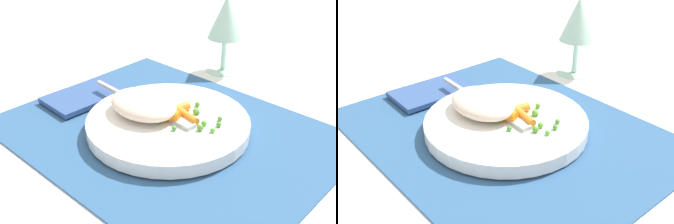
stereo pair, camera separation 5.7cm
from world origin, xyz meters
The scene contains 9 objects.
ground_plane centered at (0.00, 0.00, 0.00)m, with size 2.40×2.40×0.00m, color white.
placemat centered at (0.00, 0.00, 0.00)m, with size 0.46×0.37×0.01m, color #2D5684.
plate centered at (0.00, 0.00, 0.02)m, with size 0.24×0.24×0.02m, color white.
rice_mound centered at (-0.04, -0.01, 0.04)m, with size 0.11×0.08×0.03m, color beige.
carrot_portion centered at (0.00, 0.01, 0.03)m, with size 0.07×0.06×0.02m.
pea_scatter centered at (0.03, 0.02, 0.03)m, with size 0.08×0.08×0.01m.
fork centered at (-0.04, 0.00, 0.03)m, with size 0.21×0.02×0.01m.
wine_glass centered at (-0.08, 0.24, 0.10)m, with size 0.07×0.07×0.15m.
napkin centered at (-0.17, -0.02, 0.01)m, with size 0.08×0.13×0.01m, color #33518C.
Camera 1 is at (0.36, -0.39, 0.33)m, focal length 45.36 mm.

